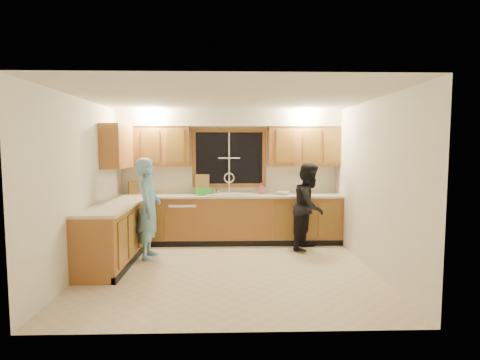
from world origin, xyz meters
name	(u,v)px	position (x,y,z in m)	size (l,w,h in m)	color
floor	(229,269)	(0.00, 0.00, 0.00)	(4.20, 4.20, 0.00)	beige
ceiling	(229,99)	(0.00, 0.00, 2.50)	(4.20, 4.20, 0.00)	silver
wall_back	(229,176)	(0.00, 1.90, 1.25)	(4.20, 4.20, 0.00)	silver
wall_left	(83,186)	(-2.10, 0.00, 1.25)	(3.80, 3.80, 0.00)	silver
wall_right	(372,185)	(2.10, 0.00, 1.25)	(3.80, 3.80, 0.00)	silver
base_cabinets_back	(229,220)	(0.00, 1.60, 0.44)	(4.20, 0.60, 0.88)	#9A5F2C
base_cabinets_left	(113,236)	(-1.80, 0.35, 0.44)	(0.60, 1.90, 0.88)	#9A5F2C
countertop_back	(229,196)	(0.00, 1.58, 0.90)	(4.20, 0.63, 0.04)	beige
countertop_left	(114,206)	(-1.79, 0.35, 0.90)	(0.63, 1.90, 0.04)	beige
upper_cabinets_left	(154,146)	(-1.43, 1.73, 1.83)	(1.35, 0.33, 0.75)	#9A5F2C
upper_cabinets_right	(303,146)	(1.43, 1.73, 1.83)	(1.35, 0.33, 0.75)	#9A5F2C
upper_cabinets_return	(117,146)	(-1.94, 1.12, 1.83)	(0.33, 0.90, 0.75)	#9A5F2C
soffit	(229,119)	(0.00, 1.72, 2.35)	(4.20, 0.35, 0.30)	silver
window_frame	(229,158)	(0.00, 1.89, 1.60)	(1.44, 0.03, 1.14)	black
sink	(229,197)	(0.00, 1.60, 0.86)	(0.86, 0.52, 0.57)	silver
dishwasher	(184,221)	(-0.85, 1.59, 0.41)	(0.60, 0.56, 0.82)	white
stove	(101,244)	(-1.80, -0.22, 0.45)	(0.58, 0.75, 0.90)	white
man	(148,208)	(-1.31, 0.63, 0.82)	(0.60, 0.39, 1.64)	#69A1C6
woman	(309,206)	(1.42, 1.10, 0.77)	(0.74, 0.58, 1.53)	black
knife_block	(132,188)	(-1.85, 1.70, 1.04)	(0.13, 0.11, 0.25)	olive
cutting_board	(202,184)	(-0.53, 1.82, 1.10)	(0.27, 0.02, 0.37)	tan
dish_crate	(203,191)	(-0.49, 1.56, 0.98)	(0.27, 0.25, 0.13)	#259029
soap_bottle	(261,188)	(0.62, 1.73, 1.02)	(0.09, 0.10, 0.21)	#DD5490
bowl	(283,193)	(1.01, 1.56, 0.95)	(0.24, 0.24, 0.06)	silver
can_left	(218,192)	(-0.20, 1.49, 0.97)	(0.06, 0.06, 0.11)	beige
can_right	(214,192)	(-0.28, 1.49, 0.98)	(0.07, 0.07, 0.13)	beige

